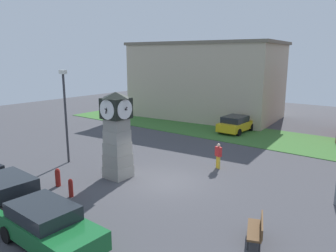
% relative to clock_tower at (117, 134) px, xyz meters
% --- Properties ---
extents(ground_plane, '(69.41, 69.41, 0.00)m').
position_rel_clock_tower_xyz_m(ground_plane, '(2.53, 0.99, -2.46)').
color(ground_plane, '#424247').
extents(clock_tower, '(1.68, 1.69, 4.79)m').
position_rel_clock_tower_xyz_m(clock_tower, '(0.00, 0.00, 0.00)').
color(clock_tower, gray).
rests_on(clock_tower, ground_plane).
extents(bollard_near_tower, '(0.26, 0.26, 0.96)m').
position_rel_clock_tower_xyz_m(bollard_near_tower, '(-1.54, -2.83, -1.97)').
color(bollard_near_tower, maroon).
rests_on(bollard_near_tower, ground_plane).
extents(bollard_mid_row, '(0.22, 0.22, 0.91)m').
position_rel_clock_tower_xyz_m(bollard_mid_row, '(0.11, -3.24, -2.00)').
color(bollard_mid_row, maroon).
rests_on(bollard_mid_row, ground_plane).
extents(car_near_tower, '(4.49, 2.15, 1.60)m').
position_rel_clock_tower_xyz_m(car_near_tower, '(-0.45, -5.85, -1.65)').
color(car_near_tower, black).
rests_on(car_near_tower, ground_plane).
extents(car_by_building, '(4.54, 2.04, 1.48)m').
position_rel_clock_tower_xyz_m(car_by_building, '(2.92, -6.23, -1.70)').
color(car_by_building, '#19602D').
rests_on(car_by_building, ground_plane).
extents(car_far_lot, '(2.01, 4.12, 1.48)m').
position_rel_clock_tower_xyz_m(car_far_lot, '(0.27, 14.09, -1.70)').
color(car_far_lot, gold).
rests_on(car_far_lot, ground_plane).
extents(bench, '(1.09, 1.68, 0.90)m').
position_rel_clock_tower_xyz_m(bench, '(8.76, -1.50, -1.94)').
color(bench, brown).
rests_on(bench, ground_plane).
extents(pedestrian_near_bench, '(0.46, 0.39, 1.56)m').
position_rel_clock_tower_xyz_m(pedestrian_near_bench, '(3.72, 4.67, -1.58)').
color(pedestrian_near_bench, gold).
rests_on(pedestrian_near_bench, ground_plane).
extents(street_lamp_near_road, '(0.50, 0.24, 5.82)m').
position_rel_clock_tower_xyz_m(street_lamp_near_road, '(-4.43, -0.10, 0.94)').
color(street_lamp_near_road, '#333338').
rests_on(street_lamp_near_road, ground_plane).
extents(warehouse_blue_far, '(16.39, 10.39, 8.07)m').
position_rel_clock_tower_xyz_m(warehouse_blue_far, '(-6.00, 19.23, 1.58)').
color(warehouse_blue_far, '#B7A88E').
rests_on(warehouse_blue_far, ground_plane).
extents(grass_verge_far, '(41.65, 6.65, 0.04)m').
position_rel_clock_tower_xyz_m(grass_verge_far, '(2.54, 13.71, -2.44)').
color(grass_verge_far, '#386B2D').
rests_on(grass_verge_far, ground_plane).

